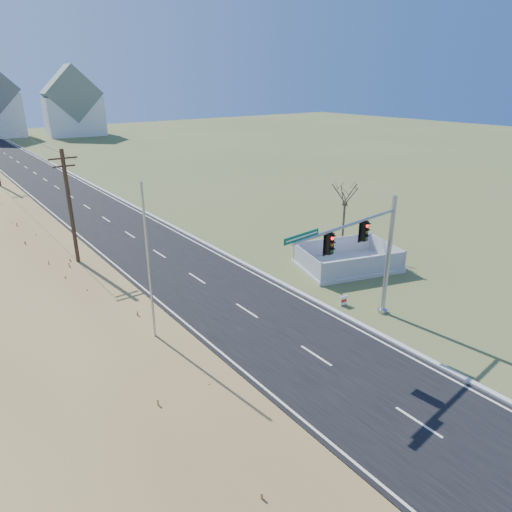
% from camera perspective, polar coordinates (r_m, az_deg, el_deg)
% --- Properties ---
extents(ground, '(260.00, 260.00, 0.00)m').
position_cam_1_polar(ground, '(25.07, 4.28, -10.39)').
color(ground, '#505A2B').
rests_on(ground, ground).
extents(road, '(8.00, 180.00, 0.06)m').
position_cam_1_polar(road, '(68.70, -24.47, 8.39)').
color(road, black).
rests_on(road, ground).
extents(curb, '(0.30, 180.00, 0.18)m').
position_cam_1_polar(curb, '(69.66, -21.16, 9.07)').
color(curb, '#B2AFA8').
rests_on(curb, ground).
extents(utility_pole_near, '(1.80, 0.26, 9.00)m').
position_cam_1_polar(utility_pole_near, '(32.97, -22.09, 4.84)').
color(utility_pole_near, '#422D1E').
rests_on(utility_pole_near, ground).
extents(condo_ne, '(14.12, 10.51, 16.52)m').
position_cam_1_polar(condo_ne, '(124.87, -21.90, 16.94)').
color(condo_ne, silver).
rests_on(condo_ne, ground).
extents(traffic_signal_mast, '(8.98, 1.22, 7.18)m').
position_cam_1_polar(traffic_signal_mast, '(25.50, 14.17, 0.59)').
color(traffic_signal_mast, '#9EA0A5').
rests_on(traffic_signal_mast, ground).
extents(fence_enclosure, '(8.09, 6.61, 1.61)m').
position_cam_1_polar(fence_enclosure, '(34.62, 11.31, -0.92)').
color(fence_enclosure, '#B7B5AD').
rests_on(fence_enclosure, ground).
extents(open_sign, '(0.49, 0.12, 0.61)m').
position_cam_1_polar(open_sign, '(28.86, 10.91, -5.50)').
color(open_sign, white).
rests_on(open_sign, ground).
extents(flagpole, '(0.41, 0.41, 9.00)m').
position_cam_1_polar(flagpole, '(22.32, -12.95, -4.62)').
color(flagpole, '#B7B5AD').
rests_on(flagpole, ground).
extents(bare_tree, '(2.24, 2.24, 5.95)m').
position_cam_1_polar(bare_tree, '(36.74, 11.14, 7.75)').
color(bare_tree, '#4C3F33').
rests_on(bare_tree, ground).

